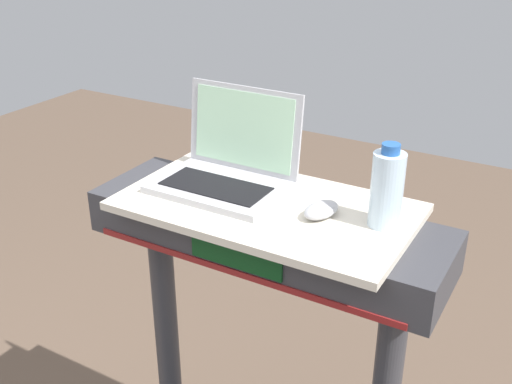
{
  "coord_description": "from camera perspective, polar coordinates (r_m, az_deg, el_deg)",
  "views": [
    {
      "loc": [
        0.64,
        -0.47,
        1.76
      ],
      "look_at": [
        0.0,
        0.65,
        1.15
      ],
      "focal_mm": 43.43,
      "sensor_mm": 36.0,
      "label": 1
    }
  ],
  "objects": [
    {
      "name": "laptop",
      "position": [
        1.57,
        -2.65,
        2.27
      ],
      "size": [
        0.33,
        0.25,
        0.24
      ],
      "rotation": [
        0.0,
        0.0,
        0.0
      ],
      "color": "#B7B7BC",
      "rests_on": "desk_board"
    },
    {
      "name": "water_bottle",
      "position": [
        1.38,
        11.97,
        0.3
      ],
      "size": [
        0.07,
        0.07,
        0.19
      ],
      "color": "silver",
      "rests_on": "desk_board"
    },
    {
      "name": "computer_mouse",
      "position": [
        1.43,
        6.03,
        -1.65
      ],
      "size": [
        0.09,
        0.11,
        0.03
      ],
      "primitive_type": "ellipsoid",
      "rotation": [
        0.0,
        0.0,
        -0.28
      ],
      "color": "#B2B2B7",
      "rests_on": "desk_board"
    },
    {
      "name": "desk_board",
      "position": [
        1.49,
        0.96,
        -1.37
      ],
      "size": [
        0.7,
        0.4,
        0.02
      ],
      "primitive_type": "cube",
      "color": "beige",
      "rests_on": "treadmill_base"
    }
  ]
}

